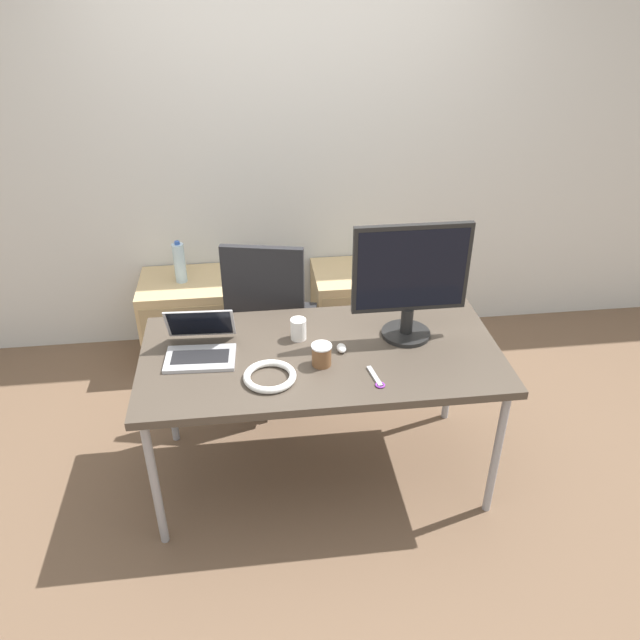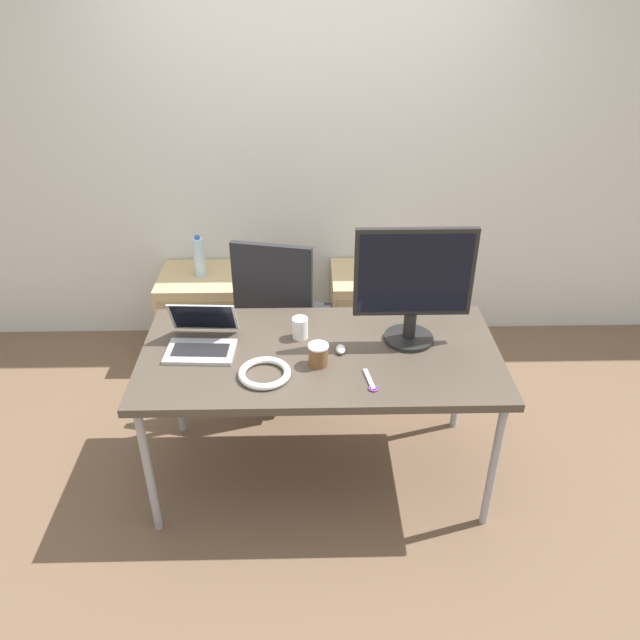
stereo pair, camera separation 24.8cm
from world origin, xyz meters
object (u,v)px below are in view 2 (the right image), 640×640
object	(u,v)px
cabinet_left	(205,313)
cable_coil	(265,373)
office_chair	(283,335)
mouse	(341,349)
monitor	(413,284)
coffee_cup_brown	(318,355)
water_bottle	(199,257)
cabinet_right	(372,311)
coffee_cup_white	(300,328)
laptop_center	(202,340)

from	to	relation	value
cabinet_left	cable_coil	size ratio (longest dim) A/B	2.44
office_chair	mouse	xyz separation A→B (m)	(0.30, -0.73, 0.38)
monitor	coffee_cup_brown	world-z (taller)	monitor
monitor	cable_coil	bearing A→B (deg)	-157.64
water_bottle	coffee_cup_brown	bearing A→B (deg)	-60.43
cabinet_right	coffee_cup_white	bearing A→B (deg)	-114.00
office_chair	cabinet_left	distance (m)	0.73
cabinet_left	coffee_cup_brown	bearing A→B (deg)	-60.38
office_chair	cabinet_right	distance (m)	0.76
cabinet_left	cable_coil	bearing A→B (deg)	-70.24
cable_coil	cabinet_right	bearing A→B (deg)	65.44
cabinet_right	water_bottle	world-z (taller)	water_bottle
water_bottle	coffee_cup_brown	size ratio (longest dim) A/B	2.64
laptop_center	coffee_cup_white	xyz separation A→B (m)	(0.47, 0.08, 0.01)
cabinet_left	laptop_center	xyz separation A→B (m)	(0.19, -1.15, 0.53)
cabinet_left	monitor	xyz separation A→B (m)	(1.18, -1.10, 0.79)
water_bottle	cabinet_right	bearing A→B (deg)	-0.11
monitor	cable_coil	xyz separation A→B (m)	(-0.68, -0.28, -0.29)
coffee_cup_white	laptop_center	bearing A→B (deg)	-170.17
coffee_cup_brown	cable_coil	xyz separation A→B (m)	(-0.24, -0.08, -0.04)
water_bottle	coffee_cup_brown	xyz separation A→B (m)	(0.74, -1.30, 0.12)
water_bottle	coffee_cup_white	bearing A→B (deg)	-58.55
water_bottle	coffee_cup_brown	distance (m)	1.50
water_bottle	mouse	bearing A→B (deg)	-54.92
office_chair	cabinet_left	size ratio (longest dim) A/B	1.89
laptop_center	cable_coil	bearing A→B (deg)	-37.20
coffee_cup_white	cable_coil	xyz separation A→B (m)	(-0.16, -0.32, -0.04)
laptop_center	mouse	bearing A→B (deg)	-4.63
office_chair	monitor	bearing A→B (deg)	-44.54
cabinet_left	cabinet_right	distance (m)	1.13
cabinet_left	water_bottle	distance (m)	0.42
laptop_center	coffee_cup_brown	size ratio (longest dim) A/B	3.17
monitor	coffee_cup_white	xyz separation A→B (m)	(-0.53, 0.03, -0.25)
cabinet_right	laptop_center	xyz separation A→B (m)	(-0.94, -1.15, 0.53)
coffee_cup_white	office_chair	bearing A→B (deg)	100.56
cabinet_left	water_bottle	xyz separation A→B (m)	(-0.00, 0.00, 0.42)
office_chair	laptop_center	xyz separation A→B (m)	(-0.36, -0.67, 0.41)
cabinet_right	coffee_cup_white	size ratio (longest dim) A/B	5.37
office_chair	monitor	distance (m)	1.12
cabinet_left	coffee_cup_brown	world-z (taller)	coffee_cup_brown
cabinet_right	mouse	distance (m)	1.33
cabinet_right	monitor	xyz separation A→B (m)	(0.05, -1.10, 0.79)
monitor	mouse	xyz separation A→B (m)	(-0.34, -0.10, -0.29)
monitor	mouse	bearing A→B (deg)	-163.51
water_bottle	coffee_cup_white	size ratio (longest dim) A/B	2.58
water_bottle	coffee_cup_brown	world-z (taller)	coffee_cup_brown
office_chair	cable_coil	xyz separation A→B (m)	(-0.05, -0.91, 0.38)
cabinet_right	mouse	bearing A→B (deg)	-103.29
laptop_center	coffee_cup_brown	world-z (taller)	laptop_center
coffee_cup_brown	laptop_center	bearing A→B (deg)	164.72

